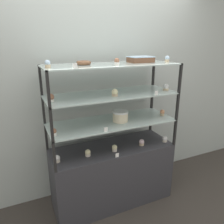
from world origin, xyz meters
The scene contains 26 objects.
ground_plane centered at (0.00, 0.00, 0.00)m, with size 20.00×20.00×0.00m, color #38332D.
back_wall centered at (0.00, 0.40, 1.30)m, with size 8.00×0.05×2.60m.
display_base centered at (0.00, 0.00, 0.35)m, with size 1.35×0.50×0.70m.
display_riser_lower centered at (0.00, 0.00, 0.98)m, with size 1.35×0.50×0.30m.
display_riser_middle centered at (0.00, 0.00, 1.28)m, with size 1.35×0.50×0.30m.
display_riser_upper centered at (0.00, 0.00, 1.58)m, with size 1.35×0.50×0.30m.
layer_cake_centerpiece centered at (0.08, -0.03, 1.06)m, with size 0.17×0.17×0.11m.
sheet_cake_frosted centered at (0.35, 0.04, 1.63)m, with size 0.25×0.18×0.06m.
cupcake_0 centered at (-0.62, -0.07, 0.73)m, with size 0.06×0.06×0.07m.
cupcake_1 centered at (-0.31, -0.08, 0.73)m, with size 0.06×0.06×0.07m.
cupcake_2 centered at (-0.01, -0.10, 0.73)m, with size 0.06×0.06×0.07m.
cupcake_3 centered at (0.32, -0.10, 0.73)m, with size 0.06×0.06×0.07m.
cupcake_4 centered at (0.61, -0.14, 0.73)m, with size 0.06×0.06×0.07m.
price_tag_0 centered at (-0.05, -0.23, 0.72)m, with size 0.04×0.00×0.04m.
cupcake_5 centered at (-0.63, -0.12, 1.03)m, with size 0.05×0.05×0.07m.
cupcake_6 centered at (0.61, -0.06, 1.03)m, with size 0.05×0.05×0.07m.
price_tag_1 centered at (-0.17, -0.23, 1.02)m, with size 0.04×0.00×0.04m.
cupcake_7 centered at (-0.62, -0.04, 1.33)m, with size 0.06×0.06×0.07m.
cupcake_8 centered at (-0.01, -0.09, 1.33)m, with size 0.06×0.06×0.07m.
cupcake_9 centered at (0.61, -0.09, 1.33)m, with size 0.06×0.06×0.07m.
price_tag_2 centered at (0.38, -0.23, 1.32)m, with size 0.04×0.00×0.04m.
cupcake_10 centered at (-0.63, -0.08, 1.63)m, with size 0.05×0.05×0.07m.
cupcake_11 centered at (-0.01, -0.13, 1.63)m, with size 0.05×0.05×0.07m.
cupcake_12 centered at (0.63, -0.05, 1.63)m, with size 0.05×0.05×0.07m.
price_tag_3 centered at (-0.43, -0.23, 1.62)m, with size 0.04×0.00×0.04m.
donut_glazed centered at (-0.28, 0.04, 1.62)m, with size 0.14×0.14×0.04m.
Camera 1 is at (-0.90, -1.99, 1.82)m, focal length 35.00 mm.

